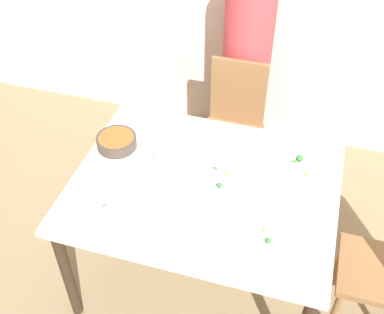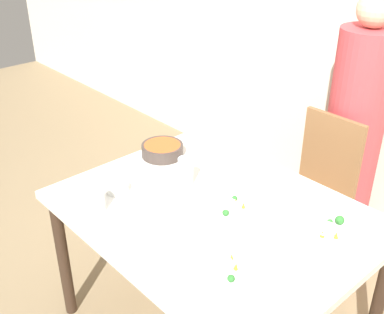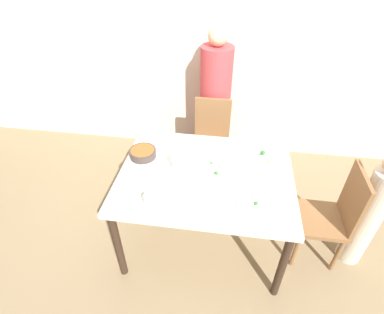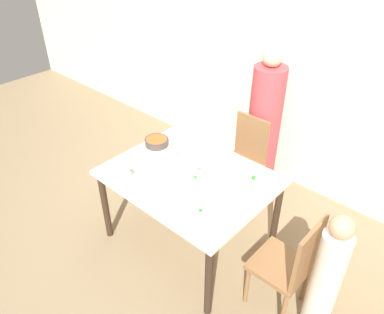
{
  "view_description": "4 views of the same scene",
  "coord_description": "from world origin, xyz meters",
  "px_view_note": "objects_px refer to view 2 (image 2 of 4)",
  "views": [
    {
      "loc": [
        0.43,
        -1.69,
        2.57
      ],
      "look_at": [
        -0.07,
        0.0,
        0.95
      ],
      "focal_mm": 45.0,
      "sensor_mm": 36.0,
      "label": 1
    },
    {
      "loc": [
        1.25,
        -1.28,
        2.02
      ],
      "look_at": [
        -0.09,
        -0.05,
        1.03
      ],
      "focal_mm": 45.0,
      "sensor_mm": 36.0,
      "label": 2
    },
    {
      "loc": [
        0.15,
        -1.78,
        2.34
      ],
      "look_at": [
        -0.1,
        -0.04,
        0.97
      ],
      "focal_mm": 28.0,
      "sensor_mm": 36.0,
      "label": 3
    },
    {
      "loc": [
        1.71,
        -1.87,
        2.69
      ],
      "look_at": [
        0.07,
        -0.04,
        1.01
      ],
      "focal_mm": 35.0,
      "sensor_mm": 36.0,
      "label": 4
    }
  ],
  "objects_px": {
    "bowl_curry": "(162,150)",
    "chair_adult_spot": "(316,189)",
    "plate_rice_adult": "(330,232)",
    "person_adult": "(353,136)",
    "glass_water_tall": "(96,200)"
  },
  "relations": [
    {
      "from": "bowl_curry",
      "to": "glass_water_tall",
      "type": "height_order",
      "value": "glass_water_tall"
    },
    {
      "from": "bowl_curry",
      "to": "chair_adult_spot",
      "type": "bearing_deg",
      "value": 54.52
    },
    {
      "from": "chair_adult_spot",
      "to": "person_adult",
      "type": "xyz_separation_m",
      "value": [
        -0.0,
        0.34,
        0.24
      ]
    },
    {
      "from": "bowl_curry",
      "to": "glass_water_tall",
      "type": "xyz_separation_m",
      "value": [
        0.21,
        -0.55,
        0.02
      ]
    },
    {
      "from": "glass_water_tall",
      "to": "plate_rice_adult",
      "type": "bearing_deg",
      "value": 38.05
    },
    {
      "from": "chair_adult_spot",
      "to": "plate_rice_adult",
      "type": "relative_size",
      "value": 3.76
    },
    {
      "from": "bowl_curry",
      "to": "glass_water_tall",
      "type": "bearing_deg",
      "value": -69.22
    },
    {
      "from": "person_adult",
      "to": "bowl_curry",
      "type": "height_order",
      "value": "person_adult"
    },
    {
      "from": "bowl_curry",
      "to": "plate_rice_adult",
      "type": "bearing_deg",
      "value": 4.34
    },
    {
      "from": "chair_adult_spot",
      "to": "person_adult",
      "type": "relative_size",
      "value": 0.59
    },
    {
      "from": "chair_adult_spot",
      "to": "bowl_curry",
      "type": "distance_m",
      "value": 0.95
    },
    {
      "from": "bowl_curry",
      "to": "plate_rice_adult",
      "type": "xyz_separation_m",
      "value": [
        1.0,
        0.08,
        -0.02
      ]
    },
    {
      "from": "chair_adult_spot",
      "to": "plate_rice_adult",
      "type": "bearing_deg",
      "value": -53.43
    },
    {
      "from": "bowl_curry",
      "to": "plate_rice_adult",
      "type": "distance_m",
      "value": 1.01
    },
    {
      "from": "person_adult",
      "to": "bowl_curry",
      "type": "xyz_separation_m",
      "value": [
        -0.52,
        -1.06,
        0.08
      ]
    }
  ]
}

